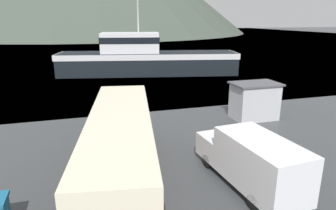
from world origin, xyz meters
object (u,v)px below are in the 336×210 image
object	(u,v)px
delivery_van	(251,160)
fishing_boat	(145,58)
tour_bus	(121,147)
dock_kiosk	(254,101)

from	to	relation	value
delivery_van	fishing_boat	bearing A→B (deg)	82.28
delivery_van	fishing_boat	distance (m)	28.45
tour_bus	fishing_boat	xyz separation A→B (m)	(6.84, 26.80, 0.22)
fishing_boat	dock_kiosk	size ratio (longest dim) A/B	6.94
delivery_van	fishing_boat	size ratio (longest dim) A/B	0.26
delivery_van	fishing_boat	world-z (taller)	fishing_boat
tour_bus	delivery_van	bearing A→B (deg)	-6.86
dock_kiosk	tour_bus	bearing A→B (deg)	-148.24
tour_bus	fishing_boat	world-z (taller)	fishing_boat
tour_bus	dock_kiosk	distance (m)	12.51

